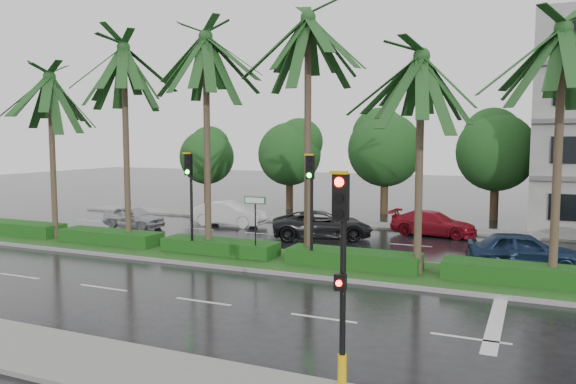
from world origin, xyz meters
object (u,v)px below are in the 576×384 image
at_px(signal_near, 342,272).
at_px(car_red, 433,223).
at_px(car_silver, 134,217).
at_px(car_blue, 523,250).
at_px(street_sign, 255,212).
at_px(signal_median_left, 190,188).
at_px(car_white, 229,213).
at_px(car_darkgrey, 322,225).

height_order(signal_near, car_red, signal_near).
bearing_deg(car_silver, car_blue, -91.23).
height_order(street_sign, car_red, street_sign).
xyz_separation_m(signal_near, car_red, (-1.50, 19.57, -1.86)).
xyz_separation_m(signal_median_left, street_sign, (3.00, 0.18, -0.87)).
bearing_deg(car_blue, car_white, 62.73).
height_order(signal_near, car_silver, signal_near).
bearing_deg(car_white, car_blue, -109.02).
relative_size(signal_median_left, car_silver, 1.17).
distance_m(street_sign, car_red, 11.25).
relative_size(signal_near, signal_median_left, 1.00).
relative_size(street_sign, car_silver, 0.70).
bearing_deg(signal_near, car_darkgrey, 111.70).
bearing_deg(car_blue, car_silver, 74.34).
bearing_deg(car_red, street_sign, 155.98).
distance_m(street_sign, car_darkgrey, 6.63).
height_order(signal_near, car_darkgrey, signal_near).
bearing_deg(signal_median_left, car_red, 49.29).
bearing_deg(car_darkgrey, car_white, 49.75).
relative_size(signal_median_left, street_sign, 1.68).
xyz_separation_m(street_sign, car_blue, (10.00, 3.52, -1.40)).
distance_m(signal_near, car_blue, 13.84).
bearing_deg(car_blue, signal_near, 156.56).
relative_size(signal_near, street_sign, 1.68).
xyz_separation_m(signal_median_left, car_blue, (13.00, 3.70, -2.28)).
distance_m(car_silver, car_darkgrey, 11.07).
relative_size(signal_median_left, car_red, 0.98).
bearing_deg(signal_near, car_blue, 77.37).
relative_size(signal_median_left, car_darkgrey, 0.85).
xyz_separation_m(car_silver, car_white, (4.50, 2.99, 0.09)).
height_order(signal_median_left, car_red, signal_median_left).
bearing_deg(car_blue, signal_median_left, 95.09).
xyz_separation_m(car_red, car_blue, (4.50, -6.18, 0.07)).
bearing_deg(car_silver, signal_near, -127.23).
height_order(signal_median_left, car_blue, signal_median_left).
distance_m(signal_median_left, car_white, 9.23).
height_order(street_sign, car_white, street_sign).
bearing_deg(car_darkgrey, car_red, -81.98).
xyz_separation_m(car_silver, car_red, (16.00, 4.44, 0.01)).
bearing_deg(signal_median_left, car_white, 109.59).
bearing_deg(car_blue, street_sign, 98.58).
bearing_deg(signal_near, signal_median_left, 135.91).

